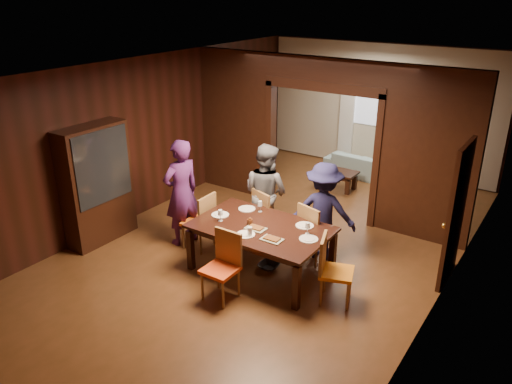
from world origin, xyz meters
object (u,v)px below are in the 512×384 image
Objects in this scene: chair_far_l at (270,216)px; chair_far_r at (316,232)px; sofa at (365,165)px; hutch at (97,184)px; chair_near at (220,268)px; person_purple at (181,193)px; chair_right at (337,270)px; coffee_table at (337,180)px; chair_left at (198,221)px; dining_table at (261,249)px; person_grey at (266,192)px; person_navy at (323,211)px.

chair_far_l is 0.92m from chair_far_r.
sofa is at bearing -62.26° from chair_far_r.
sofa is 5.97m from hutch.
chair_near is 0.48× the size of hutch.
person_purple is 2.28m from chair_far_r.
chair_right is at bearing 169.09° from chair_far_l.
chair_near is at bearing 86.66° from chair_far_r.
coffee_table is 0.82× the size of chair_left.
chair_left is at bearing 68.27° from chair_right.
chair_far_r is (0.91, -0.08, 0.00)m from chair_far_l.
hutch is at bearing -68.16° from chair_left.
chair_right and chair_far_l have the same top height.
dining_table reaches higher than sofa.
person_grey reaches higher than chair_far_l.
coffee_table is (-1.04, 2.77, -0.59)m from person_navy.
person_purple is 1.86× the size of chair_far_l.
chair_right is (1.28, -0.08, 0.10)m from dining_table.
hutch is (-4.11, -0.55, 0.52)m from chair_right.
hutch is at bearing 67.69° from sofa.
person_navy is 1.63× the size of chair_far_l.
chair_left and chair_near have the same top height.
chair_left is at bearing 81.32° from sofa.
dining_table is 2.07× the size of chair_far_l.
person_navy is at bearing -69.49° from coffee_table.
person_grey is 1.74× the size of chair_left.
chair_near is (1.54, -0.97, -0.42)m from person_purple.
chair_far_r is at bearing 177.71° from person_grey.
hutch is (-2.76, 0.28, 0.52)m from chair_near.
chair_far_l is (-0.10, -3.86, 0.22)m from sofa.
chair_far_r is at bearing -166.78° from chair_far_l.
chair_left is 1.00× the size of chair_far_l.
coffee_table is at bearing 97.51° from dining_table.
chair_far_l is at bearing 114.23° from dining_table.
chair_left is 1.53m from chair_near.
hutch reaches higher than sofa.
person_purple is 1.86× the size of chair_far_r.
person_navy is 0.34m from chair_far_r.
dining_table is 2.51× the size of coffee_table.
chair_far_r is at bearing -70.92° from coffee_table.
dining_table is 1.27m from chair_left.
chair_left is 1.00× the size of chair_right.
person_purple is 1.86× the size of chair_left.
person_purple is at bearing 6.78° from person_navy.
coffee_table is 0.82× the size of chair_near.
chair_far_r is at bearing 110.46° from chair_left.
chair_right and chair_far_r have the same top height.
hutch is (-2.30, -1.58, 0.16)m from person_grey.
chair_left is 1.00× the size of chair_far_r.
person_grey is 1.95m from chair_near.
chair_far_l is 0.48× the size of hutch.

